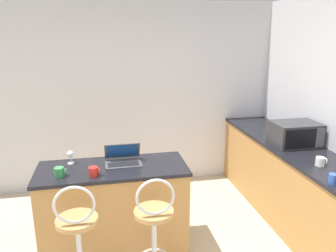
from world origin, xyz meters
The scene contains 12 objects.
wall_back centered at (0.00, 2.46, 1.30)m, with size 12.00×0.06×2.60m.
breakfast_bar centered at (-0.31, 0.87, 0.46)m, with size 1.44×0.60×0.92m.
counter_right centered at (1.77, 0.96, 0.46)m, with size 0.63×2.96×0.92m.
bar_stool_near centered at (-0.63, 0.32, 0.51)m, with size 0.40×0.40×1.06m.
bar_stool_far centered at (0.01, 0.32, 0.51)m, with size 0.40×0.40×1.06m.
laptop centered at (-0.20, 0.96, 0.97)m, with size 0.35×0.27×0.19m.
microwave centered at (1.78, 1.11, 1.06)m, with size 0.52×0.38×0.27m.
mug_green centered at (-0.78, 0.75, 0.97)m, with size 0.11×0.09×0.09m.
mug_red centered at (-0.48, 0.70, 0.97)m, with size 0.10×0.08×0.09m.
wine_glass_short centered at (-0.71, 1.05, 1.02)m, with size 0.07×0.07×0.13m.
mug_blue centered at (1.53, 0.13, 0.97)m, with size 0.09×0.08×0.09m.
mug_white centered at (1.68, 0.51, 0.97)m, with size 0.10×0.09×0.09m.
Camera 1 is at (-0.37, -2.11, 2.17)m, focal length 35.00 mm.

